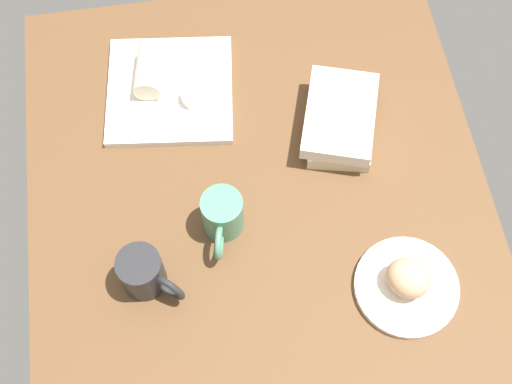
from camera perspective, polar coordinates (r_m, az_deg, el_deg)
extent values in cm
cube|color=brown|center=(135.73, 0.49, -1.89)|extent=(110.00, 90.00, 4.00)
cylinder|color=silver|center=(130.70, 12.30, -7.65)|extent=(19.22, 19.22, 1.40)
ellipsoid|color=tan|center=(127.12, 12.44, -6.97)|extent=(10.74, 10.72, 6.35)
cube|color=white|center=(147.43, -7.11, 8.33)|extent=(28.92, 28.92, 1.60)
cylinder|color=silver|center=(143.52, -5.25, 7.85)|extent=(4.76, 4.76, 2.63)
cylinder|color=#CA6226|center=(142.68, -5.28, 8.07)|extent=(3.90, 3.90, 0.40)
cylinder|color=beige|center=(146.33, -8.81, 9.86)|extent=(11.92, 7.56, 5.68)
cube|color=beige|center=(142.03, 6.89, 5.67)|extent=(22.43, 16.43, 3.36)
cube|color=silver|center=(139.02, 6.94, 6.30)|extent=(23.19, 19.08, 3.37)
cylinder|color=#262628|center=(125.93, -9.41, -6.53)|extent=(8.08, 8.08, 9.69)
cylinder|color=olive|center=(121.98, -9.71, -5.89)|extent=(6.62, 6.62, 0.40)
torus|color=#262628|center=(124.36, -7.28, -7.82)|extent=(5.38, 6.18, 7.01)
cylinder|color=#4C8C6B|center=(128.57, -2.78, -1.80)|extent=(7.82, 7.82, 9.58)
cylinder|color=#A1653C|center=(124.74, -2.87, -1.03)|extent=(6.41, 6.41, 0.40)
torus|color=#4C8C6B|center=(126.51, -3.03, -4.07)|extent=(7.04, 2.77, 6.95)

